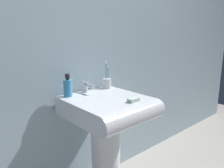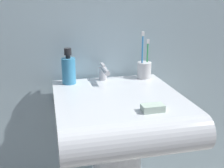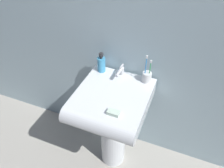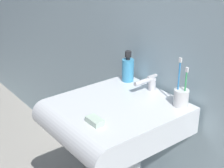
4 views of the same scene
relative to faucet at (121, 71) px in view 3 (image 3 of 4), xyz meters
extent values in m
plane|color=#ADA89E|center=(0.02, -0.19, -0.84)|extent=(6.00, 6.00, 0.00)
cube|color=#9EB7C1|center=(0.02, 0.10, 0.36)|extent=(5.00, 0.05, 2.40)
cylinder|color=white|center=(0.02, -0.19, -0.50)|extent=(0.21, 0.21, 0.68)
cube|color=white|center=(0.02, -0.19, -0.10)|extent=(0.49, 0.50, 0.12)
cylinder|color=white|center=(0.02, -0.44, -0.10)|extent=(0.49, 0.12, 0.12)
cylinder|color=silver|center=(0.00, 0.02, -0.01)|extent=(0.04, 0.04, 0.06)
cylinder|color=silver|center=(0.00, -0.03, 0.02)|extent=(0.02, 0.11, 0.02)
cube|color=silver|center=(0.00, 0.02, 0.03)|extent=(0.01, 0.06, 0.01)
cylinder|color=white|center=(0.20, 0.01, 0.00)|extent=(0.07, 0.07, 0.08)
cylinder|color=#338CD8|center=(0.18, 0.00, 0.07)|extent=(0.01, 0.01, 0.18)
cube|color=white|center=(0.18, 0.00, 0.17)|extent=(0.01, 0.01, 0.02)
cylinder|color=#3FB266|center=(0.21, 0.01, 0.05)|extent=(0.01, 0.01, 0.15)
cube|color=white|center=(0.21, 0.01, 0.13)|extent=(0.01, 0.01, 0.02)
cylinder|color=#3F99CC|center=(-0.16, 0.00, 0.01)|extent=(0.06, 0.06, 0.11)
cylinder|color=#262628|center=(-0.16, 0.00, 0.08)|extent=(0.02, 0.02, 0.01)
cylinder|color=#262628|center=(-0.16, 0.00, 0.10)|extent=(0.03, 0.03, 0.03)
cube|color=silver|center=(0.09, -0.38, -0.03)|extent=(0.08, 0.04, 0.02)
camera|label=1|loc=(-0.88, -1.28, 0.37)|focal=35.00mm
camera|label=2|loc=(-0.24, -1.20, 0.34)|focal=45.00mm
camera|label=3|loc=(0.42, -1.22, 0.96)|focal=35.00mm
camera|label=4|loc=(1.06, -1.04, 0.65)|focal=55.00mm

